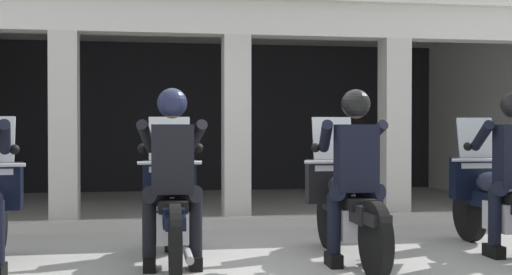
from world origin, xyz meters
TOP-DOWN VIEW (x-y plane):
  - ground_plane at (0.00, 3.00)m, footprint 80.00×80.00m
  - station_building at (0.13, 5.27)m, footprint 9.85×5.00m
  - kerb_strip at (0.13, 2.28)m, footprint 9.35×0.24m
  - motorcycle_center_left at (-0.81, 0.22)m, footprint 0.62×2.04m
  - police_officer_center_left at (-0.81, -0.06)m, footprint 0.63×0.61m
  - motorcycle_center_right at (0.81, 0.13)m, footprint 0.62×2.04m
  - police_officer_center_right at (0.81, -0.15)m, footprint 0.63×0.61m
  - motorcycle_far_right at (2.44, 0.28)m, footprint 0.62×2.04m

SIDE VIEW (x-z plane):
  - ground_plane at x=0.00m, z-range 0.00..0.00m
  - kerb_strip at x=0.13m, z-range 0.00..0.12m
  - motorcycle_center_left at x=-0.81m, z-range -0.17..1.17m
  - motorcycle_center_right at x=0.81m, z-range -0.17..1.17m
  - motorcycle_far_right at x=2.44m, z-range -0.17..1.17m
  - police_officer_center_left at x=-0.81m, z-range 0.15..1.73m
  - police_officer_center_right at x=0.81m, z-range 0.15..1.73m
  - station_building at x=0.13m, z-range 0.43..3.47m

